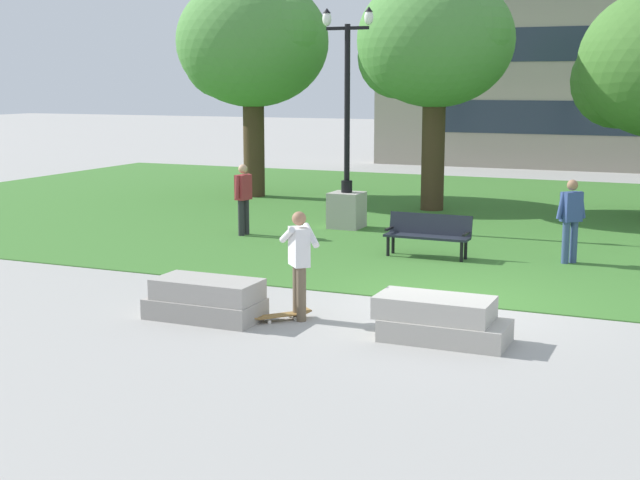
{
  "coord_description": "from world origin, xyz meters",
  "views": [
    {
      "loc": [
        3.79,
        -14.13,
        3.67
      ],
      "look_at": [
        -1.71,
        -1.4,
        1.2
      ],
      "focal_mm": 50.0,
      "sensor_mm": 36.0,
      "label": 1
    }
  ],
  "objects": [
    {
      "name": "ground_plane",
      "position": [
        0.0,
        0.0,
        0.0
      ],
      "size": [
        140.0,
        140.0,
        0.0
      ],
      "primitive_type": "plane",
      "color": "#A3A09B"
    },
    {
      "name": "grass_lawn",
      "position": [
        0.0,
        10.0,
        0.01
      ],
      "size": [
        40.0,
        20.0,
        0.02
      ],
      "primitive_type": "cube",
      "color": "#3D752D",
      "rests_on": "ground"
    },
    {
      "name": "concrete_block_center",
      "position": [
        -3.22,
        -2.4,
        0.31
      ],
      "size": [
        1.8,
        0.9,
        0.64
      ],
      "color": "#9E9991",
      "rests_on": "ground"
    },
    {
      "name": "concrete_block_left",
      "position": [
        0.48,
        -2.11,
        0.31
      ],
      "size": [
        1.89,
        0.9,
        0.64
      ],
      "color": "#B2ADA3",
      "rests_on": "ground"
    },
    {
      "name": "person_skateboarder",
      "position": [
        -1.86,
        -1.86,
        0.98
      ],
      "size": [
        0.79,
        0.58,
        1.71
      ],
      "color": "brown",
      "rests_on": "ground"
    },
    {
      "name": "skateboard",
      "position": [
        -2.11,
        -2.04,
        0.09
      ],
      "size": [
        0.82,
        0.9,
        0.14
      ],
      "color": "olive",
      "rests_on": "ground"
    },
    {
      "name": "park_bench_near_left",
      "position": [
        -1.44,
        3.75,
        0.54
      ],
      "size": [
        1.81,
        0.55,
        0.9
      ],
      "color": "#1E232D",
      "rests_on": "grass_lawn"
    },
    {
      "name": "lamp_post_left",
      "position": [
        -4.43,
        6.6,
        1.11
      ],
      "size": [
        1.32,
        0.8,
        5.44
      ],
      "color": "#ADA89E",
      "rests_on": "grass_lawn"
    },
    {
      "name": "tree_far_right",
      "position": [
        -9.57,
        11.33,
        4.83
      ],
      "size": [
        5.04,
        4.8,
        6.93
      ],
      "color": "#42301E",
      "rests_on": "grass_lawn"
    },
    {
      "name": "tree_near_left",
      "position": [
        -3.41,
        10.59,
        4.74
      ],
      "size": [
        4.63,
        4.41,
        6.68
      ],
      "color": "#42301E",
      "rests_on": "grass_lawn"
    },
    {
      "name": "person_bystander_near_lawn",
      "position": [
        1.39,
        4.25,
        0.98
      ],
      "size": [
        0.58,
        0.48,
        1.71
      ],
      "color": "#384C7A",
      "rests_on": "grass_lawn"
    },
    {
      "name": "person_bystander_far_lawn",
      "position": [
        -6.3,
        4.6,
        0.98
      ],
      "size": [
        0.29,
        0.63,
        1.71
      ],
      "color": "#28282D",
      "rests_on": "grass_lawn"
    }
  ]
}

